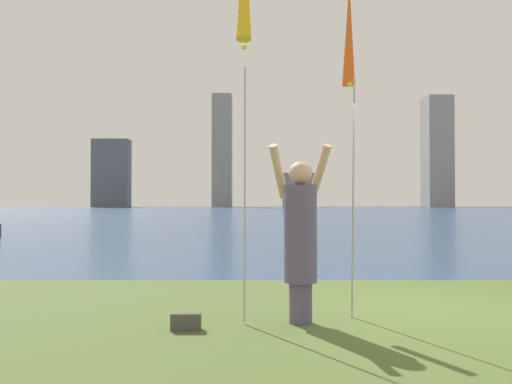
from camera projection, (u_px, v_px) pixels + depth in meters
ground at (273, 214)px, 57.48m from camera, size 120.00×138.00×0.12m
person at (300, 234)px, 5.79m from camera, size 0.74×0.55×2.02m
kite_flag_right at (349, 41)px, 6.24m from camera, size 0.16×0.46×4.05m
bag at (186, 322)px, 5.46m from camera, size 0.32×0.13×0.18m
skyline_tower_0 at (111, 173)px, 111.67m from camera, size 7.87×3.72×14.69m
skyline_tower_1 at (222, 151)px, 114.75m from camera, size 4.28×5.89×24.86m
skyline_tower_2 at (299, 190)px, 110.33m from camera, size 6.87×3.55×7.27m
skyline_tower_3 at (437, 152)px, 112.55m from camera, size 5.38×6.19×24.07m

